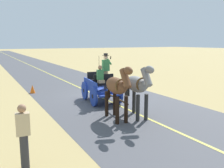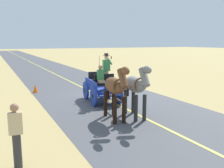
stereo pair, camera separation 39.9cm
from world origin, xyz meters
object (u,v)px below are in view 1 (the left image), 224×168
object	(u,v)px
pedestrian_walking	(23,135)
traffic_cone	(32,89)
horse_off_side	(117,87)
horse_drawn_carriage	(101,86)
horse_near_side	(137,86)

from	to	relation	value
pedestrian_walking	traffic_cone	size ratio (longest dim) A/B	3.26
horse_off_side	traffic_cone	bearing A→B (deg)	-74.22
horse_drawn_carriage	horse_off_side	distance (m)	3.10
horse_near_side	horse_off_side	distance (m)	0.88
horse_drawn_carriage	horse_near_side	size ratio (longest dim) A/B	2.04
horse_drawn_carriage	pedestrian_walking	world-z (taller)	horse_drawn_carriage
horse_near_side	pedestrian_walking	distance (m)	5.16
traffic_cone	pedestrian_walking	bearing A→B (deg)	78.26
horse_near_side	pedestrian_walking	world-z (taller)	horse_near_side
horse_off_side	pedestrian_walking	distance (m)	4.42
horse_drawn_carriage	traffic_cone	xyz separation A→B (m)	(2.72, -3.90, -0.57)
pedestrian_walking	traffic_cone	bearing A→B (deg)	-101.74
horse_drawn_carriage	horse_near_side	xyz separation A→B (m)	(-0.10, 3.06, 0.51)
horse_near_side	pedestrian_walking	bearing A→B (deg)	23.94
horse_off_side	traffic_cone	xyz separation A→B (m)	(1.94, -6.86, -1.07)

